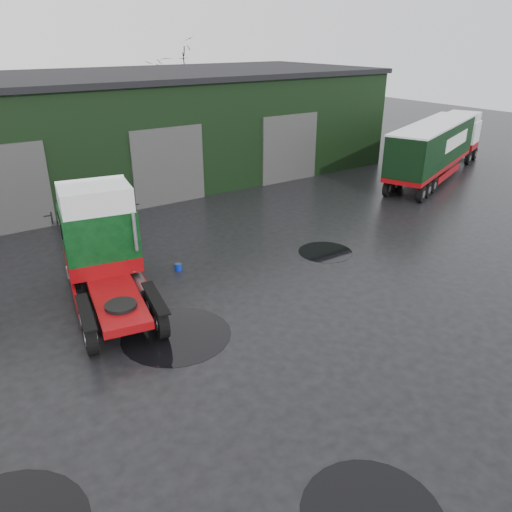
{
  "coord_description": "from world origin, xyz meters",
  "views": [
    {
      "loc": [
        -8.69,
        -9.91,
        8.29
      ],
      "look_at": [
        -0.35,
        2.37,
        1.7
      ],
      "focal_mm": 35.0,
      "sensor_mm": 36.0,
      "label": 1
    }
  ],
  "objects": [
    {
      "name": "puddle_1",
      "position": [
        4.44,
        4.25,
        0.0
      ],
      "size": [
        2.26,
        2.26,
        0.01
      ],
      "primitive_type": "cylinder",
      "color": "black",
      "rests_on": "ground"
    },
    {
      "name": "tree_back_b",
      "position": [
        10.0,
        30.0,
        3.75
      ],
      "size": [
        4.4,
        4.4,
        7.5
      ],
      "primitive_type": null,
      "color": "black",
      "rests_on": "ground"
    },
    {
      "name": "warehouse",
      "position": [
        2.0,
        20.0,
        3.16
      ],
      "size": [
        32.4,
        12.4,
        6.3
      ],
      "color": "black",
      "rests_on": "ground"
    },
    {
      "name": "puddle_4",
      "position": [
        -3.49,
        2.02,
        0.0
      ],
      "size": [
        3.31,
        3.31,
        0.01
      ],
      "primitive_type": "cylinder",
      "color": "black",
      "rests_on": "ground"
    },
    {
      "name": "hero_tractor",
      "position": [
        -4.5,
        4.5,
        1.93
      ],
      "size": [
        3.65,
        6.58,
        3.87
      ],
      "primitive_type": null,
      "rotation": [
        0.0,
        0.0,
        -0.17
      ],
      "color": "#083211",
      "rests_on": "ground"
    },
    {
      "name": "lorry_right",
      "position": [
        17.0,
        9.0,
        1.78
      ],
      "size": [
        13.45,
        7.13,
        3.56
      ],
      "primitive_type": null,
      "rotation": [
        0.0,
        0.0,
        -1.2
      ],
      "color": "silver",
      "rests_on": "ground"
    },
    {
      "name": "ground",
      "position": [
        0.0,
        0.0,
        0.0
      ],
      "size": [
        100.0,
        100.0,
        0.0
      ],
      "primitive_type": "plane",
      "color": "black"
    },
    {
      "name": "wash_bucket",
      "position": [
        -1.42,
        6.11,
        0.13
      ],
      "size": [
        0.37,
        0.37,
        0.26
      ],
      "primitive_type": "cylinder",
      "rotation": [
        0.0,
        0.0,
        0.42
      ],
      "color": "#0822AE",
      "rests_on": "ground"
    }
  ]
}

